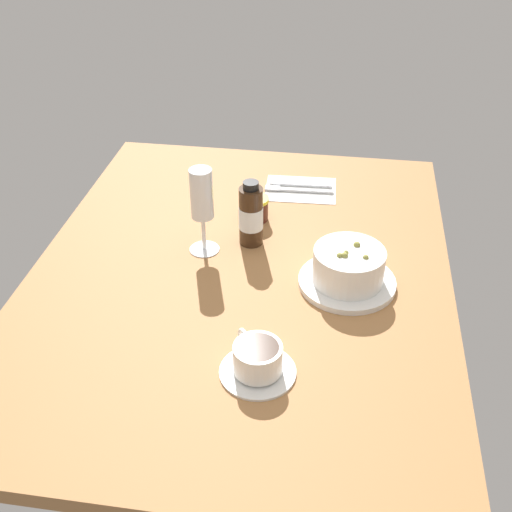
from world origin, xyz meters
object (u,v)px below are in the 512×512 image
(sauce_bottle_brown, at_px, (251,215))
(cutlery_setting, at_px, (299,188))
(coffee_cup, at_px, (257,360))
(jam_jar, at_px, (255,208))
(wine_glass, at_px, (202,199))
(porridge_bowl, at_px, (348,268))

(sauce_bottle_brown, bearing_deg, cutlery_setting, -17.90)
(cutlery_setting, height_order, coffee_cup, coffee_cup)
(jam_jar, bearing_deg, wine_glass, 147.85)
(coffee_cup, xyz_separation_m, wine_glass, (0.34, 0.16, 0.10))
(coffee_cup, bearing_deg, cutlery_setting, -0.84)
(cutlery_setting, relative_size, jam_jar, 2.86)
(porridge_bowl, relative_size, wine_glass, 1.01)
(cutlery_setting, bearing_deg, wine_glass, 149.12)
(coffee_cup, bearing_deg, wine_glass, 25.77)
(coffee_cup, relative_size, sauce_bottle_brown, 0.87)
(porridge_bowl, xyz_separation_m, jam_jar, (0.21, 0.22, -0.01))
(porridge_bowl, distance_m, cutlery_setting, 0.39)
(porridge_bowl, height_order, wine_glass, wine_glass)
(coffee_cup, height_order, sauce_bottle_brown, sauce_bottle_brown)
(coffee_cup, xyz_separation_m, jam_jar, (0.48, 0.08, 0.00))
(sauce_bottle_brown, bearing_deg, coffee_cup, -169.52)
(cutlery_setting, distance_m, wine_glass, 0.36)
(cutlery_setting, relative_size, wine_glass, 0.93)
(cutlery_setting, bearing_deg, porridge_bowl, -160.60)
(cutlery_setting, relative_size, sauce_bottle_brown, 1.20)
(porridge_bowl, xyz_separation_m, wine_glass, (0.08, 0.30, 0.08))
(porridge_bowl, bearing_deg, cutlery_setting, 19.40)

